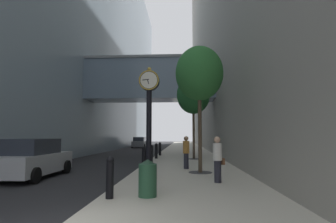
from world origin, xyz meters
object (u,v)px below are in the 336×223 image
(car_grey_near, at_px, (140,142))
(bollard_fifth, at_px, (156,151))
(street_clock, at_px, (149,117))
(trash_bin, at_px, (148,177))
(bollard_fourth, at_px, (151,153))
(bollard_sixth, at_px, (160,148))
(bollard_third, at_px, (144,157))
(pedestrian_by_clock, at_px, (186,151))
(street_tree_mid_near, at_px, (193,95))
(street_tree_near, at_px, (199,74))
(pedestrian_walking, at_px, (218,158))
(car_silver_mid, at_px, (33,159))
(bollard_nearest, at_px, (110,176))

(car_grey_near, bearing_deg, bollard_fifth, -77.41)
(street_clock, bearing_deg, trash_bin, -83.17)
(bollard_fourth, distance_m, bollard_sixth, 6.45)
(bollard_third, distance_m, pedestrian_by_clock, 2.24)
(trash_bin, distance_m, pedestrian_by_clock, 6.57)
(bollard_sixth, distance_m, street_tree_mid_near, 6.13)
(street_tree_near, distance_m, pedestrian_walking, 4.65)
(street_tree_near, bearing_deg, pedestrian_walking, -79.55)
(bollard_sixth, relative_size, pedestrian_walking, 0.68)
(street_tree_near, relative_size, car_grey_near, 1.30)
(bollard_fourth, xyz_separation_m, street_tree_mid_near, (2.84, 2.99, 4.19))
(street_clock, relative_size, bollard_fourth, 3.94)
(bollard_sixth, xyz_separation_m, pedestrian_walking, (3.32, -13.42, 0.29))
(bollard_third, relative_size, bollard_fourth, 1.00)
(street_tree_mid_near, height_order, pedestrian_walking, street_tree_mid_near)
(bollard_fifth, distance_m, street_tree_mid_near, 5.07)
(street_clock, relative_size, car_grey_near, 0.98)
(street_clock, relative_size, bollard_third, 3.94)
(trash_bin, xyz_separation_m, car_silver_mid, (-5.64, 3.92, 0.16))
(bollard_sixth, xyz_separation_m, pedestrian_by_clock, (2.20, -9.40, 0.30))
(bollard_sixth, xyz_separation_m, street_tree_near, (2.84, -10.81, 4.11))
(car_silver_mid, bearing_deg, pedestrian_walking, -10.62)
(bollard_fifth, relative_size, street_tree_near, 0.19)
(street_clock, bearing_deg, bollard_nearest, -101.14)
(bollard_nearest, relative_size, bollard_fifth, 1.00)
(pedestrian_by_clock, bearing_deg, bollard_fifth, 109.61)
(bollard_fifth, xyz_separation_m, car_silver_mid, (-4.62, -8.71, 0.09))
(bollard_nearest, bearing_deg, bollard_fifth, 90.00)
(street_tree_mid_near, height_order, car_silver_mid, street_tree_mid_near)
(bollard_sixth, bearing_deg, bollard_third, -90.00)
(bollard_third, xyz_separation_m, pedestrian_walking, (3.32, -3.74, 0.29))
(bollard_sixth, distance_m, car_silver_mid, 12.79)
(street_clock, height_order, bollard_sixth, street_clock)
(bollard_fifth, xyz_separation_m, bollard_sixth, (0.00, 3.23, 0.00))
(bollard_fifth, distance_m, pedestrian_walking, 10.73)
(bollard_fourth, height_order, trash_bin, bollard_fourth)
(street_tree_near, bearing_deg, street_clock, -137.54)
(street_tree_near, xyz_separation_m, street_tree_mid_near, (0.00, 7.35, 0.08))
(bollard_fourth, xyz_separation_m, pedestrian_by_clock, (2.20, -2.95, 0.30))
(trash_bin, bearing_deg, pedestrian_walking, 46.55)
(street_tree_mid_near, relative_size, trash_bin, 5.97)
(bollard_third, height_order, car_silver_mid, car_silver_mid)
(bollard_nearest, xyz_separation_m, pedestrian_by_clock, (2.20, 6.73, 0.30))
(car_silver_mid, bearing_deg, bollard_sixth, 68.84)
(street_clock, height_order, bollard_third, street_clock)
(bollard_fifth, xyz_separation_m, pedestrian_walking, (3.32, -10.19, 0.29))
(bollard_nearest, relative_size, trash_bin, 1.10)
(bollard_nearest, bearing_deg, street_tree_mid_near, 77.37)
(bollard_fourth, distance_m, trash_bin, 9.45)
(street_tree_mid_near, relative_size, pedestrian_by_clock, 3.68)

